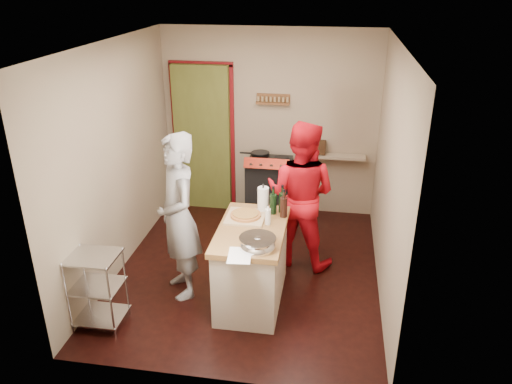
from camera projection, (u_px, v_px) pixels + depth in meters
floor at (248, 270)px, 5.91m from camera, size 3.50×3.50×0.00m
back_wall at (226, 132)px, 7.16m from camera, size 3.00×0.44×2.60m
left_wall at (116, 160)px, 5.61m from camera, size 0.04×3.50×2.60m
right_wall at (390, 176)px, 5.17m from camera, size 0.04×3.50×2.60m
ceiling at (247, 42)px, 4.86m from camera, size 3.00×3.50×0.02m
stove at (269, 188)px, 7.01m from camera, size 0.60×0.63×1.00m
wire_shelving at (97, 287)px, 4.84m from camera, size 0.48×0.40×0.80m
island at (252, 262)px, 5.21m from camera, size 0.68×1.28×1.17m
person_stripe at (179, 217)px, 5.18m from camera, size 0.72×0.79×1.81m
person_red at (301, 195)px, 5.77m from camera, size 1.00×0.87×1.75m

